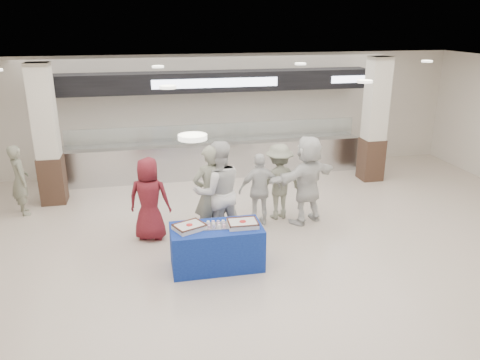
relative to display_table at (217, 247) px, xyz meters
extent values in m
plane|color=beige|center=(0.78, -0.42, -0.38)|extent=(14.00, 14.00, 0.00)
cube|color=silver|center=(0.78, 4.98, 0.08)|extent=(8.00, 0.80, 0.90)
cube|color=silver|center=(0.78, 4.98, 0.55)|extent=(8.00, 0.85, 0.04)
cube|color=white|center=(0.78, 4.68, 0.88)|extent=(7.60, 0.02, 0.50)
cube|color=black|center=(0.78, 4.98, 2.17)|extent=(8.40, 0.70, 0.50)
cube|color=white|center=(0.78, 4.62, 2.17)|extent=(3.20, 0.03, 0.22)
cube|color=white|center=(4.58, 4.62, 2.17)|extent=(1.40, 0.03, 0.18)
cube|color=#362218|center=(-3.22, 3.78, 0.18)|extent=(0.55, 0.55, 1.10)
cube|color=silver|center=(-3.22, 3.78, 1.78)|extent=(0.50, 0.50, 2.10)
cube|color=#362218|center=(4.78, 3.78, 0.18)|extent=(0.55, 0.55, 1.10)
cube|color=silver|center=(4.78, 3.78, 1.78)|extent=(0.50, 0.50, 2.10)
cube|color=#16349A|center=(0.00, 0.00, 0.00)|extent=(1.56, 0.79, 0.75)
cube|color=white|center=(-0.45, 0.01, 0.41)|extent=(0.59, 0.54, 0.08)
cube|color=#492214|center=(-0.45, 0.01, 0.46)|extent=(0.59, 0.54, 0.02)
cylinder|color=red|center=(-0.45, 0.01, 0.46)|extent=(0.14, 0.14, 0.01)
cube|color=white|center=(0.44, -0.05, 0.41)|extent=(0.51, 0.40, 0.08)
cube|color=#492214|center=(0.44, -0.05, 0.47)|extent=(0.51, 0.40, 0.02)
cylinder|color=red|center=(0.44, -0.05, 0.46)|extent=(0.11, 0.11, 0.01)
cube|color=#B8B8BD|center=(0.00, 0.02, 0.38)|extent=(0.45, 0.35, 0.02)
imported|color=maroon|center=(-1.07, 1.37, 0.44)|extent=(0.91, 0.72, 1.64)
imported|color=gray|center=(0.07, 1.05, 0.58)|extent=(0.77, 0.58, 1.90)
imported|color=silver|center=(0.21, 1.03, 0.61)|extent=(1.04, 0.85, 1.98)
imported|color=silver|center=(1.16, 1.57, 0.39)|extent=(0.90, 0.39, 1.53)
imported|color=gray|center=(1.64, 1.83, 0.44)|extent=(1.16, 0.81, 1.63)
imported|color=white|center=(2.15, 1.49, 0.56)|extent=(1.81, 1.19, 1.87)
imported|color=gray|center=(-3.78, 3.21, 0.40)|extent=(0.57, 0.67, 1.55)
camera|label=1|loc=(-1.12, -7.13, 3.71)|focal=35.00mm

